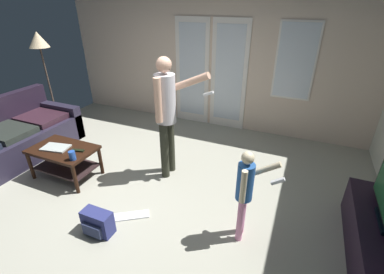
{
  "coord_description": "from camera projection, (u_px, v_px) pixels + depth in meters",
  "views": [
    {
      "loc": [
        1.74,
        -2.33,
        2.31
      ],
      "look_at": [
        0.73,
        0.03,
        0.98
      ],
      "focal_mm": 25.15,
      "sensor_mm": 36.0,
      "label": 1
    }
  ],
  "objects": [
    {
      "name": "loose_keyboard",
      "position": [
        130.0,
        216.0,
        3.2
      ],
      "size": [
        0.44,
        0.35,
        0.02
      ],
      "color": "white",
      "rests_on": "ground_plane"
    },
    {
      "name": "laptop_closed",
      "position": [
        56.0,
        148.0,
        3.73
      ],
      "size": [
        0.39,
        0.29,
        0.02
      ],
      "primitive_type": "cube",
      "rotation": [
        0.0,
        0.0,
        0.2
      ],
      "color": "#ACB4AF",
      "rests_on": "coffee_table"
    },
    {
      "name": "tv_stand",
      "position": [
        375.0,
        239.0,
        2.63
      ],
      "size": [
        0.44,
        1.41,
        0.42
      ],
      "color": "black",
      "rests_on": "ground_plane"
    },
    {
      "name": "coffee_table",
      "position": [
        64.0,
        156.0,
        3.79
      ],
      "size": [
        0.89,
        0.56,
        0.46
      ],
      "color": "black",
      "rests_on": "ground_plane"
    },
    {
      "name": "tv_remote_black",
      "position": [
        78.0,
        150.0,
        3.66
      ],
      "size": [
        0.18,
        0.09,
        0.02
      ],
      "primitive_type": "cube",
      "rotation": [
        0.0,
        0.0,
        0.25
      ],
      "color": "black",
      "rests_on": "coffee_table"
    },
    {
      "name": "wall_back_with_doors",
      "position": [
        211.0,
        61.0,
        5.06
      ],
      "size": [
        6.03,
        0.09,
        2.59
      ],
      "color": "beige",
      "rests_on": "ground_plane"
    },
    {
      "name": "floor_lamp",
      "position": [
        39.0,
        45.0,
        4.79
      ],
      "size": [
        0.35,
        0.35,
        1.8
      ],
      "color": "#38292D",
      "rests_on": "ground_plane"
    },
    {
      "name": "ground_plane",
      "position": [
        141.0,
        194.0,
        3.58
      ],
      "size": [
        6.03,
        5.16,
        0.02
      ],
      "primitive_type": "cube",
      "color": "#9C9B8B"
    },
    {
      "name": "backpack",
      "position": [
        97.0,
        223.0,
        2.93
      ],
      "size": [
        0.34,
        0.2,
        0.28
      ],
      "color": "navy",
      "rests_on": "ground_plane"
    },
    {
      "name": "cup_near_edge",
      "position": [
        72.0,
        156.0,
        3.44
      ],
      "size": [
        0.08,
        0.08,
        0.12
      ],
      "primitive_type": "cylinder",
      "color": "#21489D",
      "rests_on": "coffee_table"
    },
    {
      "name": "person_adult",
      "position": [
        167.0,
        109.0,
        3.54
      ],
      "size": [
        0.73,
        0.46,
        1.69
      ],
      "color": "#2B2D22",
      "rests_on": "ground_plane"
    },
    {
      "name": "leather_couch",
      "position": [
        8.0,
        141.0,
        4.23
      ],
      "size": [
        0.95,
        2.14,
        0.91
      ],
      "color": "#252132",
      "rests_on": "ground_plane"
    },
    {
      "name": "person_child",
      "position": [
        245.0,
        189.0,
        2.66
      ],
      "size": [
        0.44,
        0.3,
        1.05
      ],
      "color": "pink",
      "rests_on": "ground_plane"
    }
  ]
}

